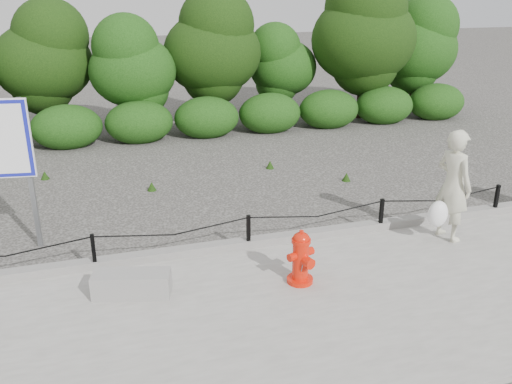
{
  "coord_description": "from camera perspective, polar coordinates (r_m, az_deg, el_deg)",
  "views": [
    {
      "loc": [
        -2.32,
        -7.91,
        4.22
      ],
      "look_at": [
        0.19,
        0.2,
        1.0
      ],
      "focal_mm": 38.0,
      "sensor_mm": 36.0,
      "label": 1
    }
  ],
  "objects": [
    {
      "name": "chain_barrier",
      "position": [
        9.06,
        -0.8,
        -3.77
      ],
      "size": [
        10.06,
        0.06,
        0.6
      ],
      "color": "black",
      "rests_on": "sidewalk"
    },
    {
      "name": "curb",
      "position": [
        9.24,
        -0.88,
        -5.38
      ],
      "size": [
        14.0,
        0.22,
        0.14
      ],
      "primitive_type": "cube",
      "color": "slate",
      "rests_on": "sidewalk"
    },
    {
      "name": "ground",
      "position": [
        9.26,
        -0.79,
        -6.34
      ],
      "size": [
        90.0,
        90.0,
        0.0
      ],
      "primitive_type": "plane",
      "color": "#2D2B28",
      "rests_on": "ground"
    },
    {
      "name": "treeline",
      "position": [
        17.29,
        -5.31,
        14.58
      ],
      "size": [
        20.13,
        3.56,
        4.76
      ],
      "color": "black",
      "rests_on": "ground"
    },
    {
      "name": "sidewalk",
      "position": [
        7.6,
        3.6,
        -12.63
      ],
      "size": [
        14.0,
        4.0,
        0.08
      ],
      "primitive_type": "cube",
      "color": "gray",
      "rests_on": "ground"
    },
    {
      "name": "pedestrian",
      "position": [
        9.81,
        19.95,
        0.48
      ],
      "size": [
        0.83,
        0.79,
        1.95
      ],
      "rotation": [
        0.0,
        0.0,
        1.77
      ],
      "color": "beige",
      "rests_on": "sidewalk"
    },
    {
      "name": "fire_hydrant",
      "position": [
        8.06,
        4.76,
        -6.93
      ],
      "size": [
        0.5,
        0.5,
        0.84
      ],
      "rotation": [
        0.0,
        0.0,
        0.31
      ],
      "color": "red",
      "rests_on": "sidewalk"
    },
    {
      "name": "concrete_block",
      "position": [
        8.03,
        -12.93,
        -9.4
      ],
      "size": [
        1.16,
        0.65,
        0.35
      ],
      "primitive_type": "cube",
      "rotation": [
        0.0,
        0.0,
        -0.26
      ],
      "color": "gray",
      "rests_on": "sidewalk"
    }
  ]
}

